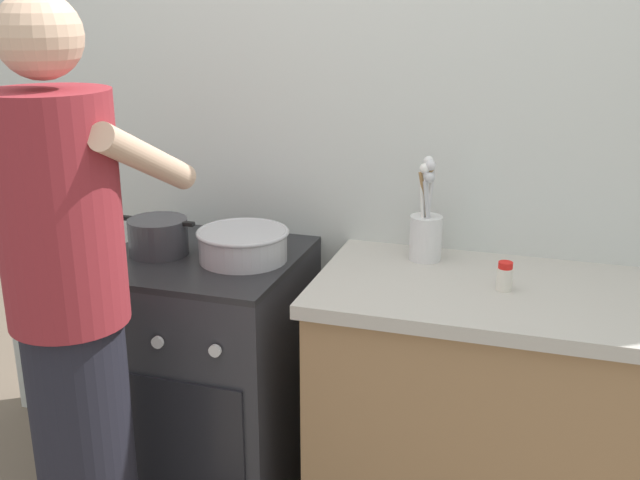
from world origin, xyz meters
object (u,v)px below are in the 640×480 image
(pot, at_px, (158,236))
(utensil_crock, at_px, (426,228))
(person, at_px, (74,334))
(spice_bottle, at_px, (505,277))
(mixing_bowl, at_px, (243,244))
(stove_range, at_px, (209,382))

(pot, distance_m, utensil_crock, 0.84)
(person, bearing_deg, spice_bottle, 27.41)
(mixing_bowl, bearing_deg, spice_bottle, -1.11)
(pot, height_order, person, person)
(spice_bottle, bearing_deg, pot, -179.46)
(stove_range, bearing_deg, pot, -170.58)
(stove_range, xyz_separation_m, pot, (-0.14, -0.02, 0.51))
(pot, relative_size, person, 0.15)
(person, bearing_deg, mixing_bowl, 66.57)
(utensil_crock, relative_size, person, 0.19)
(stove_range, xyz_separation_m, utensil_crock, (0.68, 0.18, 0.55))
(pot, bearing_deg, utensil_crock, 13.74)
(utensil_crock, xyz_separation_m, person, (-0.78, -0.73, -0.14))
(spice_bottle, bearing_deg, person, -152.59)
(stove_range, relative_size, pot, 3.54)
(utensil_crock, height_order, person, person)
(pot, bearing_deg, stove_range, 9.42)
(utensil_crock, height_order, spice_bottle, utensil_crock)
(pot, relative_size, spice_bottle, 3.06)
(utensil_crock, bearing_deg, person, -136.98)
(stove_range, distance_m, utensil_crock, 0.89)
(pot, bearing_deg, spice_bottle, 0.54)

